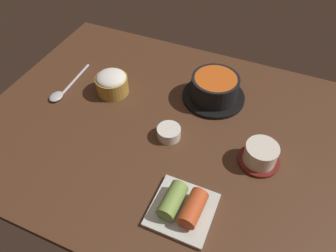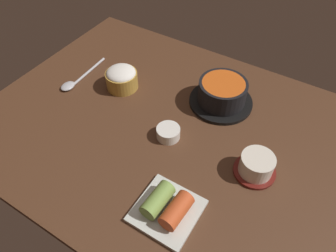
% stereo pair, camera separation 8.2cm
% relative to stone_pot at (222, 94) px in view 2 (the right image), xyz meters
% --- Properties ---
extents(dining_table, '(1.00, 0.76, 0.02)m').
position_rel_stone_pot_xyz_m(dining_table, '(-0.09, -0.16, -0.05)').
color(dining_table, '#4C2D1C').
rests_on(dining_table, ground).
extents(stone_pot, '(0.18, 0.18, 0.07)m').
position_rel_stone_pot_xyz_m(stone_pot, '(0.00, 0.00, 0.00)').
color(stone_pot, black).
rests_on(stone_pot, dining_table).
extents(rice_bowl, '(0.09, 0.09, 0.07)m').
position_rel_stone_pot_xyz_m(rice_bowl, '(-0.29, -0.09, -0.00)').
color(rice_bowl, '#B78C38').
rests_on(rice_bowl, dining_table).
extents(tea_cup_with_saucer, '(0.10, 0.10, 0.06)m').
position_rel_stone_pot_xyz_m(tea_cup_with_saucer, '(0.17, -0.18, -0.01)').
color(tea_cup_with_saucer, maroon).
rests_on(tea_cup_with_saucer, dining_table).
extents(banchan_cup_center, '(0.06, 0.06, 0.03)m').
position_rel_stone_pot_xyz_m(banchan_cup_center, '(-0.06, -0.19, -0.02)').
color(banchan_cup_center, white).
rests_on(banchan_cup_center, dining_table).
extents(kimchi_plate, '(0.13, 0.13, 0.05)m').
position_rel_stone_pot_xyz_m(kimchi_plate, '(0.05, -0.37, -0.02)').
color(kimchi_plate, silver).
rests_on(kimchi_plate, dining_table).
extents(spoon, '(0.04, 0.19, 0.01)m').
position_rel_stone_pot_xyz_m(spoon, '(-0.42, -0.15, -0.03)').
color(spoon, '#B7B7BC').
rests_on(spoon, dining_table).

